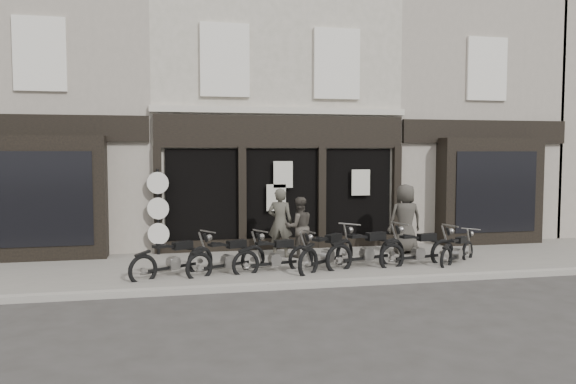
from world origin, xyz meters
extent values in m
plane|color=#2D2B28|center=(0.00, 0.00, 0.00)|extent=(90.00, 90.00, 0.00)
cube|color=#68635C|center=(0.00, 0.90, 0.06)|extent=(30.00, 4.20, 0.12)
cube|color=gray|center=(0.00, -1.25, 0.07)|extent=(30.00, 0.25, 0.13)
cube|color=#BEB3A3|center=(0.00, 6.00, 4.10)|extent=(7.20, 6.00, 8.20)
cube|color=black|center=(0.00, 2.92, 3.45)|extent=(7.10, 0.18, 0.90)
cube|color=black|center=(0.00, 2.98, 1.50)|extent=(6.50, 0.10, 2.95)
cube|color=black|center=(0.00, 2.91, 0.22)|extent=(7.10, 0.20, 0.44)
cube|color=#B6AF9E|center=(0.00, 2.95, 4.05)|extent=(7.30, 0.22, 0.18)
cube|color=silver|center=(-1.60, 2.95, 5.40)|extent=(1.35, 0.12, 2.00)
cube|color=black|center=(-1.60, 2.98, 5.40)|extent=(1.05, 0.06, 1.70)
cube|color=silver|center=(1.60, 2.95, 5.40)|extent=(1.35, 0.12, 2.00)
cube|color=black|center=(1.60, 2.98, 5.40)|extent=(1.05, 0.06, 1.70)
cube|color=black|center=(-3.45, 2.90, 1.55)|extent=(0.22, 0.22, 3.00)
cube|color=black|center=(-1.15, 2.90, 1.55)|extent=(0.22, 0.22, 3.00)
cube|color=black|center=(1.15, 2.90, 1.55)|extent=(0.22, 0.22, 3.00)
cube|color=black|center=(3.45, 2.90, 1.55)|extent=(0.22, 0.22, 3.00)
cube|color=beige|center=(0.00, 2.80, 2.25)|extent=(0.55, 0.04, 0.75)
cube|color=beige|center=(2.30, 2.80, 2.00)|extent=(0.55, 0.04, 0.75)
cube|color=beige|center=(-0.20, 2.80, 1.60)|extent=(0.55, 0.04, 0.75)
cube|color=gray|center=(-6.35, 6.00, 4.10)|extent=(5.50, 6.00, 8.20)
cube|color=black|center=(-6.35, 2.65, 1.70)|extent=(3.20, 0.70, 3.20)
cube|color=black|center=(-6.35, 2.30, 1.70)|extent=(2.60, 0.06, 2.40)
cube|color=black|center=(-6.35, 2.95, 3.50)|extent=(5.40, 0.16, 0.70)
cube|color=silver|center=(-6.35, 2.96, 5.40)|extent=(1.30, 0.10, 1.90)
cube|color=black|center=(-6.35, 2.99, 5.40)|extent=(1.00, 0.06, 1.60)
cube|color=gray|center=(6.35, 6.00, 4.10)|extent=(5.50, 6.00, 8.20)
cube|color=black|center=(6.35, 2.65, 1.70)|extent=(3.20, 0.70, 3.20)
cube|color=black|center=(6.35, 2.30, 1.70)|extent=(2.60, 0.06, 2.40)
cube|color=black|center=(6.35, 2.95, 3.50)|extent=(5.40, 0.16, 0.70)
cube|color=silver|center=(6.35, 2.96, 5.40)|extent=(1.30, 0.10, 1.90)
cube|color=black|center=(6.35, 2.99, 5.40)|extent=(1.00, 0.06, 1.60)
torus|color=black|center=(-2.46, 0.39, 0.34)|extent=(0.64, 0.44, 0.69)
torus|color=black|center=(-3.72, -0.38, 0.34)|extent=(0.64, 0.44, 0.69)
cube|color=black|center=(-3.09, 0.01, 0.30)|extent=(1.06, 0.68, 0.06)
cube|color=gray|center=(-3.07, 0.02, 0.38)|extent=(0.30, 0.28, 0.26)
cube|color=black|center=(-2.86, 0.15, 0.77)|extent=(0.49, 0.39, 0.17)
cube|color=black|center=(-3.35, -0.15, 0.81)|extent=(0.37, 0.33, 0.06)
cylinder|color=gray|center=(-2.27, 0.51, 1.01)|extent=(0.34, 0.52, 0.04)
torus|color=black|center=(-1.22, 0.36, 0.34)|extent=(0.65, 0.39, 0.68)
torus|color=black|center=(-2.51, -0.31, 0.34)|extent=(0.65, 0.39, 0.68)
cube|color=black|center=(-1.87, 0.02, 0.30)|extent=(1.08, 0.59, 0.06)
cube|color=gray|center=(-1.85, 0.03, 0.38)|extent=(0.30, 0.27, 0.26)
cube|color=black|center=(-1.64, 0.14, 0.76)|extent=(0.49, 0.36, 0.17)
cube|color=black|center=(-2.14, -0.11, 0.80)|extent=(0.36, 0.32, 0.06)
cylinder|color=gray|center=(-1.03, 0.46, 1.00)|extent=(0.30, 0.53, 0.04)
torus|color=black|center=(-0.09, 0.19, 0.33)|extent=(0.67, 0.26, 0.67)
torus|color=black|center=(-1.47, -0.18, 0.33)|extent=(0.67, 0.26, 0.67)
cube|color=black|center=(-0.78, 0.01, 0.29)|extent=(1.14, 0.35, 0.06)
cube|color=gray|center=(-0.76, 0.01, 0.37)|extent=(0.27, 0.23, 0.26)
cube|color=black|center=(-0.53, 0.08, 0.74)|extent=(0.48, 0.28, 0.17)
cube|color=black|center=(-1.06, -0.07, 0.78)|extent=(0.34, 0.27, 0.06)
cylinder|color=gray|center=(0.12, 0.25, 0.98)|extent=(0.18, 0.56, 0.04)
torus|color=black|center=(1.10, 0.52, 0.36)|extent=(0.62, 0.55, 0.73)
torus|color=black|center=(-0.09, -0.50, 0.36)|extent=(0.62, 0.55, 0.73)
cube|color=black|center=(0.50, 0.01, 0.32)|extent=(1.00, 0.88, 0.06)
cube|color=gray|center=(0.52, 0.02, 0.40)|extent=(0.32, 0.32, 0.28)
cube|color=black|center=(0.72, 0.19, 0.81)|extent=(0.50, 0.46, 0.18)
cube|color=black|center=(0.26, -0.20, 0.86)|extent=(0.39, 0.38, 0.06)
cylinder|color=gray|center=(1.27, 0.68, 1.07)|extent=(0.44, 0.50, 0.04)
torus|color=black|center=(2.25, 0.29, 0.37)|extent=(0.74, 0.33, 0.75)
torus|color=black|center=(0.73, -0.20, 0.37)|extent=(0.74, 0.33, 0.75)
cube|color=black|center=(1.49, 0.05, 0.33)|extent=(1.27, 0.46, 0.07)
cube|color=gray|center=(1.51, 0.05, 0.41)|extent=(0.31, 0.27, 0.29)
cube|color=black|center=(1.76, 0.14, 0.83)|extent=(0.54, 0.34, 0.19)
cube|color=black|center=(1.18, -0.06, 0.88)|extent=(0.38, 0.31, 0.07)
cylinder|color=gray|center=(2.48, 0.37, 1.10)|extent=(0.24, 0.62, 0.04)
torus|color=black|center=(3.53, 0.14, 0.35)|extent=(0.71, 0.24, 0.71)
torus|color=black|center=(2.06, -0.17, 0.35)|extent=(0.71, 0.24, 0.71)
cube|color=black|center=(2.80, -0.01, 0.31)|extent=(1.22, 0.31, 0.06)
cube|color=gray|center=(2.82, -0.01, 0.39)|extent=(0.28, 0.23, 0.27)
cube|color=black|center=(3.06, 0.04, 0.79)|extent=(0.50, 0.27, 0.18)
cube|color=black|center=(2.49, -0.08, 0.83)|extent=(0.35, 0.27, 0.06)
cylinder|color=gray|center=(3.76, 0.19, 1.03)|extent=(0.16, 0.60, 0.04)
torus|color=black|center=(4.39, 0.43, 0.29)|extent=(0.52, 0.43, 0.60)
torus|color=black|center=(3.39, -0.35, 0.29)|extent=(0.52, 0.43, 0.60)
cube|color=black|center=(3.89, 0.04, 0.26)|extent=(0.85, 0.68, 0.05)
cube|color=gray|center=(3.90, 0.05, 0.33)|extent=(0.26, 0.25, 0.23)
cube|color=black|center=(4.07, 0.18, 0.66)|extent=(0.41, 0.37, 0.15)
cube|color=black|center=(3.68, -0.12, 0.70)|extent=(0.32, 0.30, 0.05)
cylinder|color=gray|center=(4.54, 0.55, 0.88)|extent=(0.34, 0.42, 0.03)
imported|color=#423F36|center=(-0.30, 1.70, 1.03)|extent=(0.78, 0.66, 1.82)
imported|color=#3B3630|center=(0.18, 1.58, 0.91)|extent=(0.81, 0.66, 1.58)
imported|color=#36332D|center=(3.15, 1.54, 1.07)|extent=(0.93, 0.61, 1.89)
cylinder|color=black|center=(-3.44, 2.73, 0.03)|extent=(0.38, 0.38, 0.06)
cylinder|color=black|center=(-3.44, 2.73, 1.21)|extent=(0.07, 0.07, 2.42)
cylinder|color=black|center=(-3.44, 2.70, 2.06)|extent=(0.58, 0.18, 0.59)
cylinder|color=silver|center=(-3.44, 2.67, 2.06)|extent=(0.58, 0.15, 0.59)
cylinder|color=black|center=(-3.44, 2.70, 1.37)|extent=(0.58, 0.18, 0.59)
cylinder|color=silver|center=(-3.44, 2.67, 1.37)|extent=(0.58, 0.15, 0.59)
cylinder|color=black|center=(-3.44, 2.70, 0.69)|extent=(0.58, 0.18, 0.59)
cylinder|color=silver|center=(-3.44, 2.67, 0.69)|extent=(0.58, 0.15, 0.59)
camera|label=1|loc=(-3.11, -12.66, 2.86)|focal=35.00mm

